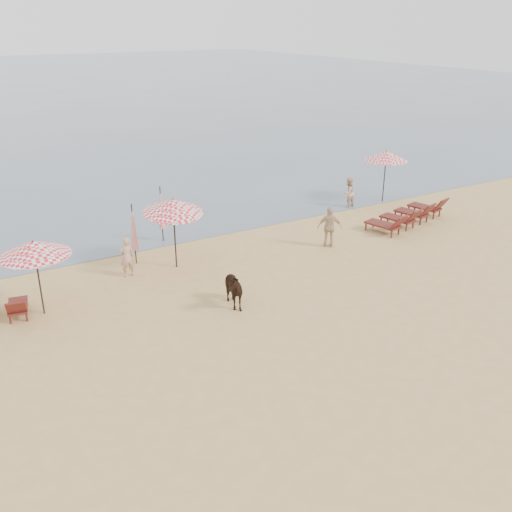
{
  "coord_description": "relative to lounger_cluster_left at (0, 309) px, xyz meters",
  "views": [
    {
      "loc": [
        -9.04,
        -10.4,
        8.56
      ],
      "look_at": [
        0.0,
        5.0,
        1.1
      ],
      "focal_mm": 40.0,
      "sensor_mm": 36.0,
      "label": 1
    }
  ],
  "objects": [
    {
      "name": "ground",
      "position": [
        7.98,
        -6.81,
        -0.38
      ],
      "size": [
        120.0,
        120.0,
        0.0
      ],
      "primitive_type": "plane",
      "color": "tan",
      "rests_on": "ground"
    },
    {
      "name": "lounger_cluster_left",
      "position": [
        0.0,
        0.0,
        0.0
      ],
      "size": [
        1.78,
        1.73,
        0.55
      ],
      "rotation": [
        0.0,
        0.0,
        -0.18
      ],
      "color": "maroon",
      "rests_on": "ground"
    },
    {
      "name": "lounger_cluster_right",
      "position": [
        17.09,
        0.18,
        0.07
      ],
      "size": [
        4.45,
        2.72,
        0.66
      ],
      "rotation": [
        0.0,
        0.0,
        0.25
      ],
      "color": "maroon",
      "rests_on": "ground"
    },
    {
      "name": "umbrella_open_left_a",
      "position": [
        1.2,
        -0.21,
        1.82
      ],
      "size": [
        2.16,
        2.16,
        2.45
      ],
      "rotation": [
        0.0,
        0.0,
        -0.06
      ],
      "color": "black",
      "rests_on": "ground"
    },
    {
      "name": "umbrella_open_left_b",
      "position": [
        6.22,
        1.06,
        1.99
      ],
      "size": [
        2.15,
        2.2,
        2.75
      ],
      "rotation": [
        0.0,
        0.0,
        -0.2
      ],
      "color": "black",
      "rests_on": "ground"
    },
    {
      "name": "umbrella_open_right",
      "position": [
        18.49,
        3.44,
        1.94
      ],
      "size": [
        2.11,
        2.11,
        2.58
      ],
      "rotation": [
        0.0,
        0.0,
        -0.21
      ],
      "color": "black",
      "rests_on": "ground"
    },
    {
      "name": "umbrella_closed_left",
      "position": [
        5.05,
        2.15,
        1.05
      ],
      "size": [
        0.28,
        0.28,
        2.34
      ],
      "rotation": [
        0.0,
        0.0,
        0.06
      ],
      "color": "black",
      "rests_on": "ground"
    },
    {
      "name": "umbrella_closed_right",
      "position": [
        6.79,
        3.79,
        1.06
      ],
      "size": [
        0.29,
        0.29,
        2.35
      ],
      "rotation": [
        0.0,
        0.0,
        -0.06
      ],
      "color": "black",
      "rests_on": "ground"
    },
    {
      "name": "cow",
      "position": [
        6.49,
        -2.72,
        0.24
      ],
      "size": [
        0.86,
        1.55,
        1.25
      ],
      "primitive_type": "imported",
      "rotation": [
        0.0,
        0.0,
        -0.13
      ],
      "color": "black",
      "rests_on": "ground"
    },
    {
      "name": "beachgoer_left",
      "position": [
        4.41,
        1.19,
        0.36
      ],
      "size": [
        0.56,
        0.38,
        1.48
      ],
      "primitive_type": "imported",
      "rotation": [
        0.0,
        0.0,
        3.19
      ],
      "color": "tan",
      "rests_on": "ground"
    },
    {
      "name": "beachgoer_right_a",
      "position": [
        16.35,
        3.58,
        0.35
      ],
      "size": [
        0.81,
        0.69,
        1.47
      ],
      "primitive_type": "imported",
      "rotation": [
        0.0,
        0.0,
        3.34
      ],
      "color": "tan",
      "rests_on": "ground"
    },
    {
      "name": "beachgoer_right_b",
      "position": [
        12.37,
        -0.16,
        0.45
      ],
      "size": [
        1.04,
        0.86,
        1.67
      ],
      "primitive_type": "imported",
      "rotation": [
        0.0,
        0.0,
        2.58
      ],
      "color": "tan",
      "rests_on": "ground"
    }
  ]
}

